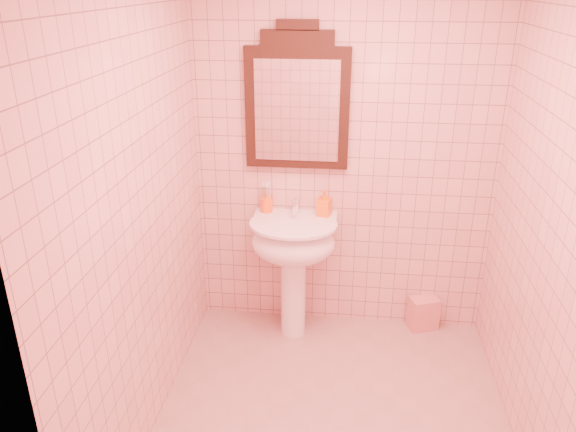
# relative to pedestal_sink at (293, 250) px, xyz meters

# --- Properties ---
(floor) EXTENTS (2.20, 2.20, 0.00)m
(floor) POSITION_rel_pedestal_sink_xyz_m (0.31, -0.87, -0.66)
(floor) COLOR tan
(floor) RESTS_ON ground
(back_wall) EXTENTS (2.00, 0.02, 2.50)m
(back_wall) POSITION_rel_pedestal_sink_xyz_m (0.31, 0.23, 0.59)
(back_wall) COLOR #E2A99E
(back_wall) RESTS_ON floor
(pedestal_sink) EXTENTS (0.58, 0.58, 0.86)m
(pedestal_sink) POSITION_rel_pedestal_sink_xyz_m (0.00, 0.00, 0.00)
(pedestal_sink) COLOR white
(pedestal_sink) RESTS_ON floor
(faucet) EXTENTS (0.04, 0.16, 0.11)m
(faucet) POSITION_rel_pedestal_sink_xyz_m (0.00, 0.14, 0.26)
(faucet) COLOR white
(faucet) RESTS_ON pedestal_sink
(mirror) EXTENTS (0.67, 0.06, 0.94)m
(mirror) POSITION_rel_pedestal_sink_xyz_m (0.00, 0.20, 0.95)
(mirror) COLOR black
(mirror) RESTS_ON back_wall
(toothbrush_cup) EXTENTS (0.08, 0.08, 0.19)m
(toothbrush_cup) POSITION_rel_pedestal_sink_xyz_m (-0.20, 0.16, 0.26)
(toothbrush_cup) COLOR #FF6015
(toothbrush_cup) RESTS_ON pedestal_sink
(soap_dispenser) EXTENTS (0.10, 0.11, 0.18)m
(soap_dispenser) POSITION_rel_pedestal_sink_xyz_m (0.19, 0.14, 0.29)
(soap_dispenser) COLOR orange
(soap_dispenser) RESTS_ON pedestal_sink
(towel) EXTENTS (0.23, 0.19, 0.24)m
(towel) POSITION_rel_pedestal_sink_xyz_m (0.93, 0.17, -0.54)
(towel) COLOR tan
(towel) RESTS_ON floor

